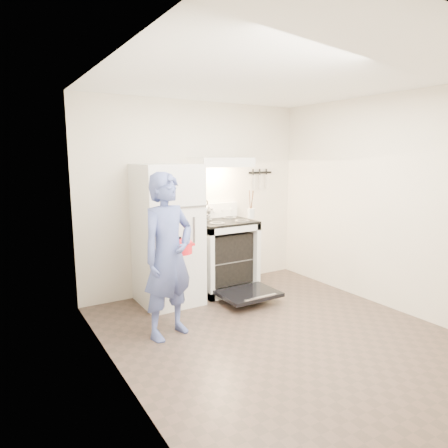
{
  "coord_description": "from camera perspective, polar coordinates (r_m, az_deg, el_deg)",
  "views": [
    {
      "loc": [
        -2.46,
        -2.96,
        1.8
      ],
      "look_at": [
        -0.05,
        1.0,
        1.0
      ],
      "focal_mm": 32.0,
      "sensor_mm": 36.0,
      "label": 1
    }
  ],
  "objects": [
    {
      "name": "floor",
      "position": [
        4.25,
        7.9,
        -15.37
      ],
      "size": [
        3.6,
        3.6,
        0.0
      ],
      "primitive_type": "plane",
      "color": "#4A3A31",
      "rests_on": "ground"
    },
    {
      "name": "dutch_oven",
      "position": [
        4.26,
        -6.3,
        -3.38
      ],
      "size": [
        0.33,
        0.26,
        0.22
      ],
      "primitive_type": null,
      "color": "red",
      "rests_on": "person"
    },
    {
      "name": "tea_kettle",
      "position": [
        5.34,
        -2.85,
        2.1
      ],
      "size": [
        0.22,
        0.19,
        0.27
      ],
      "primitive_type": null,
      "color": "silver",
      "rests_on": "cooktop"
    },
    {
      "name": "oven_door",
      "position": [
        4.98,
        3.52,
        -9.89
      ],
      "size": [
        0.7,
        0.54,
        0.04
      ],
      "primitive_type": "cube",
      "color": "black",
      "rests_on": "floor"
    },
    {
      "name": "knife_strip",
      "position": [
        5.91,
        5.19,
        7.33
      ],
      "size": [
        0.4,
        0.02,
        0.03
      ],
      "primitive_type": "cube",
      "color": "black",
      "rests_on": "back_wall"
    },
    {
      "name": "pizza_stone",
      "position": [
        5.31,
        -0.51,
        -4.9
      ],
      "size": [
        0.35,
        0.35,
        0.02
      ],
      "primitive_type": "cylinder",
      "color": "#8D6B4A",
      "rests_on": "oven_rack"
    },
    {
      "name": "oven_rack",
      "position": [
        5.36,
        -0.09,
        -4.9
      ],
      "size": [
        0.6,
        0.52,
        0.01
      ],
      "primitive_type": "cube",
      "color": "slate",
      "rests_on": "stove_body"
    },
    {
      "name": "utensil_jar",
      "position": [
        5.27,
        3.89,
        1.53
      ],
      "size": [
        0.1,
        0.1,
        0.13
      ],
      "primitive_type": "cylinder",
      "rotation": [
        0.0,
        0.0,
        -0.08
      ],
      "color": "silver",
      "rests_on": "cooktop"
    },
    {
      "name": "person",
      "position": [
        3.97,
        -7.98,
        -4.56
      ],
      "size": [
        0.69,
        0.55,
        1.65
      ],
      "primitive_type": "imported",
      "rotation": [
        0.0,
        0.0,
        0.3
      ],
      "color": "#39497E",
      "rests_on": "floor"
    },
    {
      "name": "range_hood",
      "position": [
        5.25,
        -0.52,
        8.81
      ],
      "size": [
        0.76,
        0.5,
        0.12
      ],
      "primitive_type": "cube",
      "color": "silver",
      "rests_on": "back_wall"
    },
    {
      "name": "refrigerator",
      "position": [
        4.89,
        -8.08,
        -1.52
      ],
      "size": [
        0.7,
        0.7,
        1.7
      ],
      "primitive_type": "cube",
      "color": "silver",
      "rests_on": "floor"
    },
    {
      "name": "back_wall",
      "position": [
        5.39,
        -3.99,
        3.91
      ],
      "size": [
        3.2,
        0.02,
        2.5
      ],
      "primitive_type": "cube",
      "color": "silver",
      "rests_on": "ground"
    },
    {
      "name": "stove_body",
      "position": [
        5.36,
        -0.09,
        -4.69
      ],
      "size": [
        0.76,
        0.65,
        0.92
      ],
      "primitive_type": "cube",
      "color": "silver",
      "rests_on": "floor"
    },
    {
      "name": "cooktop",
      "position": [
        5.26,
        -0.09,
        0.32
      ],
      "size": [
        0.76,
        0.65,
        0.03
      ],
      "primitive_type": "cube",
      "color": "black",
      "rests_on": "stove_body"
    },
    {
      "name": "backsplash",
      "position": [
        5.48,
        -1.64,
        1.93
      ],
      "size": [
        0.76,
        0.07,
        0.2
      ],
      "primitive_type": "cube",
      "color": "silver",
      "rests_on": "cooktop"
    }
  ]
}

